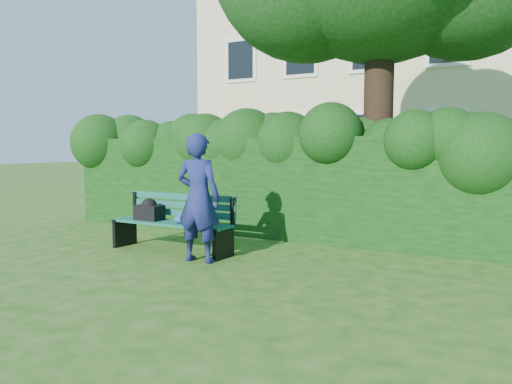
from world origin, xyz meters
The scene contains 5 objects.
ground centered at (0.00, 0.00, 0.00)m, with size 80.00×80.00×0.00m, color #214B13.
apartment_building centered at (0.00, 13.99, 6.00)m, with size 16.00×8.08×12.00m.
hedge centered at (0.00, 2.20, 0.90)m, with size 10.00×1.00×1.80m.
park_bench centered at (-1.22, 0.11, 0.50)m, with size 2.06×0.56×0.89m.
man_reading centered at (-0.44, -0.26, 0.91)m, with size 0.67×0.44×1.83m, color navy.
Camera 1 is at (3.74, -5.94, 1.64)m, focal length 35.00 mm.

